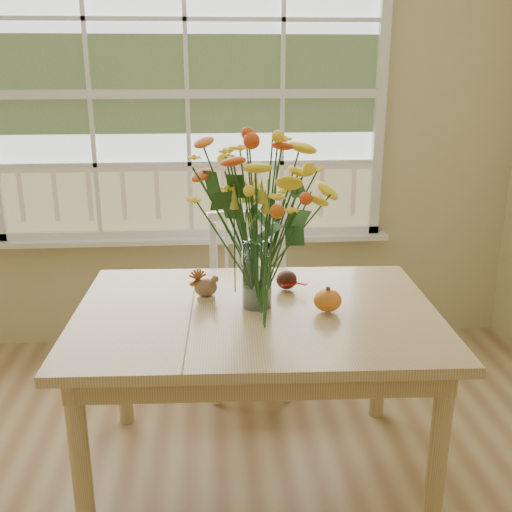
{
  "coord_description": "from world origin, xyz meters",
  "views": [
    {
      "loc": [
        0.12,
        -1.35,
        1.72
      ],
      "look_at": [
        0.29,
        0.88,
        0.99
      ],
      "focal_mm": 42.0,
      "sensor_mm": 36.0,
      "label": 1
    }
  ],
  "objects": [
    {
      "name": "turkey_figurine",
      "position": [
        0.09,
        1.0,
        0.82
      ],
      "size": [
        0.11,
        0.09,
        0.12
      ],
      "rotation": [
        0.0,
        0.0,
        0.24
      ],
      "color": "#CCB78C",
      "rests_on": "dining_table"
    },
    {
      "name": "dark_gourd",
      "position": [
        0.44,
        1.08,
        0.82
      ],
      "size": [
        0.13,
        0.09,
        0.08
      ],
      "color": "#38160F",
      "rests_on": "dining_table"
    },
    {
      "name": "windsor_chair",
      "position": [
        0.32,
        1.68,
        0.53
      ],
      "size": [
        0.44,
        0.42,
        0.94
      ],
      "rotation": [
        0.0,
        0.0,
        -0.02
      ],
      "color": "white",
      "rests_on": "floor"
    },
    {
      "name": "pumpkin",
      "position": [
        0.57,
        0.82,
        0.82
      ],
      "size": [
        0.11,
        0.11,
        0.09
      ],
      "primitive_type": "ellipsoid",
      "color": "orange",
      "rests_on": "dining_table"
    },
    {
      "name": "window",
      "position": [
        0.0,
        2.21,
        1.53
      ],
      "size": [
        2.42,
        0.12,
        1.74
      ],
      "color": "silver",
      "rests_on": "wall_back"
    },
    {
      "name": "wall_back",
      "position": [
        0.0,
        2.25,
        1.35
      ],
      "size": [
        4.0,
        0.02,
        2.7
      ],
      "primitive_type": "cube",
      "color": "#D5C888",
      "rests_on": "floor"
    },
    {
      "name": "flower_vase",
      "position": [
        0.3,
        0.9,
        1.18
      ],
      "size": [
        0.57,
        0.57,
        0.67
      ],
      "color": "white",
      "rests_on": "dining_table"
    },
    {
      "name": "dining_table",
      "position": [
        0.29,
        0.86,
        0.68
      ],
      "size": [
        1.48,
        1.08,
        0.77
      ],
      "rotation": [
        0.0,
        0.0,
        -0.03
      ],
      "color": "tan",
      "rests_on": "floor"
    }
  ]
}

